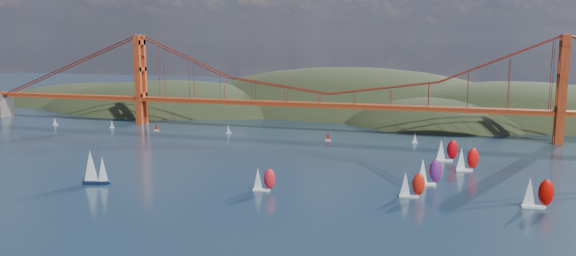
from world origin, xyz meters
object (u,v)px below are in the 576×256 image
Objects in this scene: sloop_navy at (94,167)px; racer_rwb at (429,172)px; racer_3 at (467,159)px; racer_5 at (446,150)px; racer_0 at (263,179)px; racer_1 at (412,184)px; racer_2 at (537,193)px.

racer_rwb is (117.73, 33.30, -1.10)m from sloop_navy.
racer_3 is 0.98× the size of racer_rwb.
racer_3 is 18.10m from racer_5.
racer_1 is at bearing 2.14° from racer_0.
sloop_navy is 1.54× the size of racer_0.
racer_5 is 43.84m from racer_rwb.
sloop_navy is at bearing -177.43° from racer_1.
racer_5 reaches higher than racer_0.
racer_rwb is at bearing -137.28° from racer_3.
sloop_navy is 122.35m from racer_rwb.
racer_5 reaches higher than racer_1.
racer_3 is at bearing 41.65° from racer_rwb.
sloop_navy is 63.23m from racer_0.
sloop_navy is 145.08m from racer_5.
racer_5 is (-28.67, 62.44, 0.04)m from racer_2.
racer_2 is 50.62m from racer_3.
racer_1 is 0.90× the size of racer_5.
racer_5 is (10.12, 61.48, 0.50)m from racer_1.
racer_1 is 0.91× the size of racer_3.
racer_5 is 1.00× the size of racer_rwb.
sloop_navy is 114.00m from racer_1.
racer_2 is at bearing -78.37° from racer_5.
sloop_navy is 1.32× the size of racer_3.
sloop_navy is 144.59m from racer_3.
racer_3 is at bearing 31.71° from racer_0.
racer_0 is 0.85× the size of racer_5.
racer_2 is 68.71m from racer_5.
racer_3 is at bearing 62.86° from racer_1.
racer_1 is at bearing -126.93° from racer_rwb.
racer_2 is at bearing -11.09° from sloop_navy.
sloop_navy is 1.45× the size of racer_1.
racer_3 reaches higher than racer_0.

